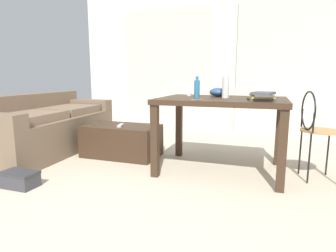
{
  "coord_description": "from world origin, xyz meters",
  "views": [
    {
      "loc": [
        0.76,
        -1.48,
        0.97
      ],
      "look_at": [
        -0.29,
        1.51,
        0.42
      ],
      "focal_mm": 30.33,
      "sensor_mm": 36.0,
      "label": 1
    }
  ],
  "objects_px": {
    "bottle_far": "(226,87)",
    "bowl": "(218,92)",
    "coffee_table": "(122,141)",
    "bottle_near": "(197,89)",
    "tv_remote_primary": "(121,125)",
    "couch": "(47,128)",
    "book_stack": "(262,96)",
    "wire_chair": "(315,124)",
    "scissors": "(198,99)",
    "shoebox": "(20,179)",
    "tv_remote_on_table": "(189,94)",
    "craft_table": "(222,108)"
  },
  "relations": [
    {
      "from": "wire_chair",
      "to": "book_stack",
      "type": "height_order",
      "value": "wire_chair"
    },
    {
      "from": "bottle_far",
      "to": "scissors",
      "type": "bearing_deg",
      "value": -125.1
    },
    {
      "from": "book_stack",
      "to": "wire_chair",
      "type": "bearing_deg",
      "value": 26.49
    },
    {
      "from": "coffee_table",
      "to": "wire_chair",
      "type": "relative_size",
      "value": 1.07
    },
    {
      "from": "craft_table",
      "to": "bottle_near",
      "type": "bearing_deg",
      "value": -152.85
    },
    {
      "from": "book_stack",
      "to": "scissors",
      "type": "bearing_deg",
      "value": -170.26
    },
    {
      "from": "wire_chair",
      "to": "bottle_near",
      "type": "height_order",
      "value": "bottle_near"
    },
    {
      "from": "book_stack",
      "to": "tv_remote_on_table",
      "type": "xyz_separation_m",
      "value": [
        -0.78,
        0.44,
        -0.03
      ]
    },
    {
      "from": "couch",
      "to": "bottle_far",
      "type": "xyz_separation_m",
      "value": [
        2.29,
        -0.03,
        0.56
      ]
    },
    {
      "from": "bottle_near",
      "to": "bowl",
      "type": "relative_size",
      "value": 1.14
    },
    {
      "from": "tv_remote_on_table",
      "to": "scissors",
      "type": "distance_m",
      "value": 0.58
    },
    {
      "from": "tv_remote_on_table",
      "to": "tv_remote_primary",
      "type": "bearing_deg",
      "value": 179.03
    },
    {
      "from": "wire_chair",
      "to": "scissors",
      "type": "xyz_separation_m",
      "value": [
        -1.04,
        -0.34,
        0.23
      ]
    },
    {
      "from": "couch",
      "to": "book_stack",
      "type": "xyz_separation_m",
      "value": [
        2.64,
        -0.23,
        0.48
      ]
    },
    {
      "from": "couch",
      "to": "bottle_far",
      "type": "distance_m",
      "value": 2.35
    },
    {
      "from": "tv_remote_primary",
      "to": "shoebox",
      "type": "relative_size",
      "value": 0.57
    },
    {
      "from": "bottle_far",
      "to": "bowl",
      "type": "bearing_deg",
      "value": 117.57
    },
    {
      "from": "craft_table",
      "to": "wire_chair",
      "type": "relative_size",
      "value": 1.48
    },
    {
      "from": "coffee_table",
      "to": "bowl",
      "type": "bearing_deg",
      "value": 1.95
    },
    {
      "from": "wire_chair",
      "to": "tv_remote_primary",
      "type": "relative_size",
      "value": 4.57
    },
    {
      "from": "coffee_table",
      "to": "book_stack",
      "type": "relative_size",
      "value": 2.92
    },
    {
      "from": "craft_table",
      "to": "bottle_far",
      "type": "relative_size",
      "value": 4.92
    },
    {
      "from": "bottle_near",
      "to": "tv_remote_primary",
      "type": "height_order",
      "value": "bottle_near"
    },
    {
      "from": "coffee_table",
      "to": "craft_table",
      "type": "distance_m",
      "value": 1.33
    },
    {
      "from": "wire_chair",
      "to": "bottle_far",
      "type": "height_order",
      "value": "bottle_far"
    },
    {
      "from": "couch",
      "to": "bowl",
      "type": "relative_size",
      "value": 10.69
    },
    {
      "from": "bowl",
      "to": "scissors",
      "type": "relative_size",
      "value": 1.65
    },
    {
      "from": "couch",
      "to": "book_stack",
      "type": "distance_m",
      "value": 2.69
    },
    {
      "from": "scissors",
      "to": "bottle_far",
      "type": "bearing_deg",
      "value": 54.9
    },
    {
      "from": "wire_chair",
      "to": "tv_remote_primary",
      "type": "distance_m",
      "value": 2.07
    },
    {
      "from": "bottle_far",
      "to": "bowl",
      "type": "relative_size",
      "value": 1.34
    },
    {
      "from": "coffee_table",
      "to": "craft_table",
      "type": "xyz_separation_m",
      "value": [
        1.23,
        -0.15,
        0.46
      ]
    },
    {
      "from": "book_stack",
      "to": "shoebox",
      "type": "bearing_deg",
      "value": -157.06
    },
    {
      "from": "bottle_near",
      "to": "book_stack",
      "type": "height_order",
      "value": "bottle_near"
    },
    {
      "from": "bowl",
      "to": "shoebox",
      "type": "relative_size",
      "value": 0.59
    },
    {
      "from": "bottle_far",
      "to": "book_stack",
      "type": "relative_size",
      "value": 0.82
    },
    {
      "from": "bottle_far",
      "to": "bowl",
      "type": "xyz_separation_m",
      "value": [
        -0.1,
        0.2,
        -0.06
      ]
    },
    {
      "from": "craft_table",
      "to": "book_stack",
      "type": "height_order",
      "value": "book_stack"
    },
    {
      "from": "bottle_far",
      "to": "scissors",
      "type": "height_order",
      "value": "bottle_far"
    },
    {
      "from": "couch",
      "to": "wire_chair",
      "type": "height_order",
      "value": "wire_chair"
    },
    {
      "from": "bowl",
      "to": "tv_remote_primary",
      "type": "bearing_deg",
      "value": -174.66
    },
    {
      "from": "tv_remote_primary",
      "to": "bottle_near",
      "type": "bearing_deg",
      "value": -26.14
    },
    {
      "from": "coffee_table",
      "to": "tv_remote_on_table",
      "type": "bearing_deg",
      "value": 5.83
    },
    {
      "from": "bottle_far",
      "to": "bottle_near",
      "type": "bearing_deg",
      "value": -156.73
    },
    {
      "from": "bottle_near",
      "to": "book_stack",
      "type": "distance_m",
      "value": 0.62
    },
    {
      "from": "coffee_table",
      "to": "scissors",
      "type": "relative_size",
      "value": 7.93
    },
    {
      "from": "bottle_near",
      "to": "tv_remote_primary",
      "type": "bearing_deg",
      "value": 168.15
    },
    {
      "from": "tv_remote_on_table",
      "to": "craft_table",
      "type": "bearing_deg",
      "value": -42.08
    },
    {
      "from": "coffee_table",
      "to": "bowl",
      "type": "height_order",
      "value": "bowl"
    },
    {
      "from": "craft_table",
      "to": "bottle_far",
      "type": "bearing_deg",
      "value": -9.37
    }
  ]
}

